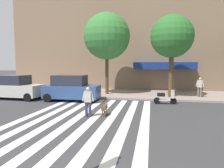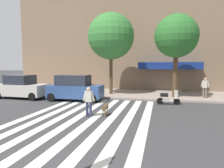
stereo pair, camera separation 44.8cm
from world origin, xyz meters
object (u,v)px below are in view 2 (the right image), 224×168
(street_tree_nearest, at_px, (111,36))
(pedestrian_bystander, at_px, (205,86))
(parked_car_near_curb, at_px, (22,87))
(street_tree_middle, at_px, (176,36))
(dog_on_leash, at_px, (105,108))
(pedestrian_dog_walker, at_px, (89,100))
(parked_car_behind_first, at_px, (75,88))
(parked_scooter, at_px, (168,98))

(street_tree_nearest, xyz_separation_m, pedestrian_bystander, (8.03, -0.48, -4.34))
(parked_car_near_curb, xyz_separation_m, street_tree_middle, (12.66, 2.63, 4.21))
(street_tree_nearest, height_order, dog_on_leash, street_tree_nearest)
(street_tree_nearest, bearing_deg, dog_on_leash, -78.58)
(street_tree_middle, bearing_deg, parked_car_near_curb, -168.27)
(street_tree_nearest, xyz_separation_m, pedestrian_dog_walker, (0.69, -7.91, -4.49))
(dog_on_leash, distance_m, pedestrian_bystander, 9.57)
(street_tree_middle, bearing_deg, street_tree_nearest, 172.47)
(dog_on_leash, bearing_deg, parked_car_behind_first, 131.72)
(pedestrian_bystander, bearing_deg, street_tree_nearest, 176.56)
(parked_car_near_curb, relative_size, pedestrian_bystander, 2.65)
(parked_car_near_curb, xyz_separation_m, street_tree_nearest, (7.01, 3.38, 4.49))
(parked_car_behind_first, xyz_separation_m, pedestrian_bystander, (10.16, 2.90, 0.09))
(parked_car_behind_first, xyz_separation_m, parked_scooter, (7.19, -0.01, -0.50))
(street_tree_middle, height_order, pedestrian_bystander, street_tree_middle)
(street_tree_nearest, distance_m, street_tree_middle, 5.71)
(parked_car_near_curb, bearing_deg, street_tree_nearest, 25.73)
(parked_car_behind_first, height_order, street_tree_middle, street_tree_middle)
(street_tree_nearest, bearing_deg, pedestrian_bystander, -3.44)
(parked_car_behind_first, relative_size, parked_scooter, 2.66)
(street_tree_nearest, bearing_deg, pedestrian_dog_walker, -85.05)
(parked_car_behind_first, height_order, parked_scooter, parked_car_behind_first)
(dog_on_leash, bearing_deg, parked_car_near_curb, 154.40)
(street_tree_nearest, bearing_deg, parked_car_near_curb, -154.27)
(parked_car_behind_first, relative_size, dog_on_leash, 4.52)
(pedestrian_dog_walker, xyz_separation_m, pedestrian_bystander, (7.35, 7.42, 0.15))
(street_tree_nearest, bearing_deg, street_tree_middle, -7.53)
(street_tree_middle, height_order, pedestrian_dog_walker, street_tree_middle)
(parked_car_near_curb, xyz_separation_m, parked_car_behind_first, (4.88, -0.00, 0.06))
(parked_car_near_curb, bearing_deg, dog_on_leash, -25.60)
(parked_car_behind_first, bearing_deg, pedestrian_dog_walker, -58.13)
(parked_car_near_curb, height_order, pedestrian_dog_walker, parked_car_near_curb)
(parked_car_near_curb, distance_m, street_tree_middle, 13.60)
(dog_on_leash, bearing_deg, street_tree_middle, 58.24)
(dog_on_leash, bearing_deg, pedestrian_bystander, 46.89)
(parked_car_behind_first, distance_m, street_tree_middle, 9.21)
(dog_on_leash, bearing_deg, pedestrian_dog_walker, -151.24)
(pedestrian_dog_walker, bearing_deg, parked_car_near_curb, 149.51)
(pedestrian_dog_walker, xyz_separation_m, dog_on_leash, (0.82, 0.45, -0.48))
(dog_on_leash, bearing_deg, street_tree_nearest, 101.42)
(parked_car_near_curb, distance_m, pedestrian_bystander, 15.31)
(parked_car_near_curb, distance_m, dog_on_leash, 9.45)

